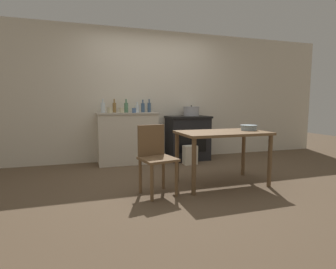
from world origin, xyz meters
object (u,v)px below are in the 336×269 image
stock_pot (191,111)px  bottle_mid_left (126,107)px  work_table (222,139)px  bottle_center_left (114,107)px  stove (188,138)px  flour_sack (190,155)px  mixing_bowl_large (249,127)px  bottle_far_left (103,107)px  cup_right (122,110)px  bottle_center_right (149,107)px  chair (155,156)px  bottle_center (137,108)px  cup_mid_right (110,110)px  bottle_left (143,107)px  cup_far_right (134,110)px

stock_pot → bottle_mid_left: bearing=177.8°
work_table → bottle_center_left: 2.28m
stove → flour_sack: size_ratio=2.50×
mixing_bowl_large → bottle_center_left: size_ratio=0.95×
bottle_far_left → cup_right: 0.38m
bottle_center_right → cup_right: bearing=-157.4°
stove → bottle_center_left: (-1.42, 0.18, 0.61)m
work_table → chair: (-0.98, -0.09, -0.17)m
work_table → cup_right: bearing=126.3°
mixing_bowl_large → work_table: bearing=-175.4°
work_table → bottle_far_left: 2.35m
flour_sack → bottle_mid_left: (-1.08, 0.55, 0.87)m
bottle_center → bottle_far_left: bearing=-179.5°
stock_pot → bottle_center_right: 0.86m
stove → flour_sack: (-0.12, -0.43, -0.26)m
stock_pot → stove: bearing=-146.2°
stove → work_table: size_ratio=0.73×
chair → bottle_far_left: 2.02m
flour_sack → mixing_bowl_large: mixing_bowl_large is taller
mixing_bowl_large → bottle_center_right: bearing=120.3°
bottle_far_left → cup_right: (0.31, -0.21, -0.05)m
bottle_center_right → cup_mid_right: bottle_center_right is taller
stock_pot → bottle_mid_left: size_ratio=1.30×
flour_sack → bottle_left: 1.28m
flour_sack → stock_pot: stock_pot is taller
flour_sack → cup_far_right: bearing=162.6°
work_table → chair: 0.99m
stove → bottle_left: (-0.88, 0.13, 0.61)m
flour_sack → bottle_far_left: bottle_far_left is taller
bottle_far_left → bottle_center_left: size_ratio=1.01×
stove → mixing_bowl_large: bearing=-80.3°
stock_pot → bottle_center_left: (-1.52, 0.11, 0.08)m
bottle_center_left → bottle_center_right: same height
bottle_center_left → bottle_center_right: bearing=-3.9°
cup_right → cup_mid_right: bearing=-174.0°
stove → bottle_center_left: 1.55m
work_table → bottle_left: 1.98m
work_table → bottle_center_right: 1.95m
stove → bottle_mid_left: bearing=174.3°
bottle_center → cup_far_right: size_ratio=2.26×
flour_sack → bottle_mid_left: bearing=152.9°
bottle_left → cup_mid_right: 0.70m
bottle_center_right → bottle_mid_left: bearing=-178.0°
bottle_left → bottle_center: (-0.11, -0.01, -0.02)m
stove → bottle_center: bottle_center is taller
bottle_center_right → cup_far_right: bearing=-142.7°
bottle_far_left → flour_sack: bearing=-19.9°
bottle_far_left → cup_mid_right: size_ratio=2.56×
mixing_bowl_large → bottle_left: 2.13m
bottle_left → cup_right: (-0.44, -0.22, -0.05)m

